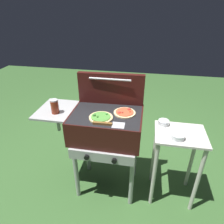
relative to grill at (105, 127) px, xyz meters
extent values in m
plane|color=#38602D|center=(0.01, 0.00, -0.76)|extent=(8.00, 8.00, 0.00)
cube|color=#38110F|center=(0.01, 0.00, 0.02)|extent=(0.64, 0.48, 0.24)
cube|color=black|center=(0.01, 0.00, 0.14)|extent=(0.61, 0.46, 0.01)
cube|color=#A8A8A8|center=(-0.47, 0.00, 0.13)|extent=(0.32, 0.41, 0.02)
cube|color=#A8A8A8|center=(-0.47, 0.00, 0.02)|extent=(0.02, 0.02, 0.24)
cube|color=#A8A8A8|center=(0.01, -0.25, -0.15)|extent=(0.58, 0.02, 0.10)
cylinder|color=black|center=(-0.11, -0.27, -0.15)|extent=(0.04, 0.02, 0.04)
cylinder|color=black|center=(0.13, -0.27, -0.15)|extent=(0.04, 0.02, 0.04)
cylinder|color=#A8A8A8|center=(-0.26, -0.19, -0.43)|extent=(0.04, 0.04, 0.66)
cylinder|color=#A8A8A8|center=(0.28, -0.19, -0.43)|extent=(0.04, 0.04, 0.66)
cylinder|color=#A8A8A8|center=(-0.26, 0.19, -0.43)|extent=(0.04, 0.04, 0.66)
cylinder|color=#A8A8A8|center=(0.28, 0.19, -0.43)|extent=(0.04, 0.04, 0.66)
cube|color=#38110F|center=(0.01, 0.22, 0.29)|extent=(0.63, 0.07, 0.30)
cylinder|color=#B7B7BC|center=(0.01, 0.17, 0.40)|extent=(0.38, 0.02, 0.02)
cylinder|color=beige|center=(0.17, 0.03, 0.15)|extent=(0.19, 0.19, 0.01)
cylinder|color=#D14C2D|center=(0.17, 0.03, 0.16)|extent=(0.16, 0.16, 0.01)
sphere|color=red|center=(0.13, 0.00, 0.17)|extent=(0.03, 0.03, 0.03)
sphere|color=#D0542F|center=(0.22, 0.04, 0.17)|extent=(0.02, 0.02, 0.02)
sphere|color=#B73B2D|center=(0.16, 0.01, 0.17)|extent=(0.02, 0.02, 0.02)
sphere|color=#A94728|center=(0.21, 0.09, 0.17)|extent=(0.03, 0.03, 0.03)
sphere|color=#DE4033|center=(0.21, 0.08, 0.17)|extent=(0.03, 0.03, 0.03)
cylinder|color=#E0C17F|center=(-0.02, -0.08, 0.15)|extent=(0.20, 0.20, 0.01)
cylinder|color=#4C8C38|center=(-0.02, -0.08, 0.16)|extent=(0.17, 0.17, 0.01)
sphere|color=#3B7632|center=(-0.08, -0.08, 0.17)|extent=(0.03, 0.03, 0.03)
sphere|color=#42873B|center=(0.03, -0.04, 0.17)|extent=(0.02, 0.02, 0.02)
sphere|color=#3D7A2D|center=(-0.04, -0.10, 0.17)|extent=(0.02, 0.02, 0.02)
cylinder|color=maroon|center=(-0.44, -0.07, 0.20)|extent=(0.07, 0.07, 0.12)
cylinder|color=silver|center=(-0.44, -0.07, 0.27)|extent=(0.06, 0.06, 0.01)
cube|color=#B7BABF|center=(0.15, -0.18, 0.15)|extent=(0.10, 0.09, 0.01)
cube|color=brown|center=(0.02, -0.18, 0.15)|extent=(0.16, 0.03, 0.02)
cube|color=beige|center=(0.67, 0.00, 0.00)|extent=(0.44, 0.36, 0.02)
cylinder|color=beige|center=(0.48, -0.15, -0.38)|extent=(0.04, 0.04, 0.75)
cylinder|color=beige|center=(0.86, -0.15, -0.38)|extent=(0.04, 0.04, 0.75)
cylinder|color=beige|center=(0.48, 0.15, -0.38)|extent=(0.04, 0.04, 0.75)
cylinder|color=beige|center=(0.86, 0.15, -0.38)|extent=(0.04, 0.04, 0.75)
cylinder|color=silver|center=(0.64, -0.08, 0.04)|extent=(0.11, 0.11, 0.04)
cylinder|color=#996B47|center=(0.64, -0.08, 0.03)|extent=(0.09, 0.09, 0.02)
cylinder|color=silver|center=(0.53, 0.12, 0.04)|extent=(0.10, 0.10, 0.04)
cylinder|color=maroon|center=(0.53, 0.12, 0.03)|extent=(0.08, 0.08, 0.02)
camera|label=1|loc=(0.34, -1.51, 1.02)|focal=31.99mm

